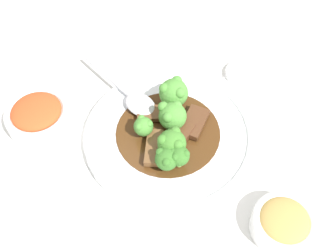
# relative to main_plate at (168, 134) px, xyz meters

# --- Properties ---
(ground_plane) EXTENTS (4.00, 4.00, 0.00)m
(ground_plane) POSITION_rel_main_plate_xyz_m (0.00, 0.00, -0.01)
(ground_plane) COLOR white
(main_plate) EXTENTS (0.31, 0.31, 0.02)m
(main_plate) POSITION_rel_main_plate_xyz_m (0.00, 0.00, 0.00)
(main_plate) COLOR white
(main_plate) RESTS_ON ground_plane
(beef_strip_0) EXTENTS (0.03, 0.06, 0.01)m
(beef_strip_0) POSITION_rel_main_plate_xyz_m (-0.03, 0.00, 0.02)
(beef_strip_0) COLOR #56331E
(beef_strip_0) RESTS_ON main_plate
(beef_strip_1) EXTENTS (0.08, 0.07, 0.01)m
(beef_strip_1) POSITION_rel_main_plate_xyz_m (0.04, -0.02, 0.01)
(beef_strip_1) COLOR brown
(beef_strip_1) RESTS_ON main_plate
(beef_strip_2) EXTENTS (0.06, 0.08, 0.01)m
(beef_strip_2) POSITION_rel_main_plate_xyz_m (0.00, 0.05, 0.02)
(beef_strip_2) COLOR brown
(beef_strip_2) RESTS_ON main_plate
(beef_strip_3) EXTENTS (0.05, 0.07, 0.01)m
(beef_strip_3) POSITION_rel_main_plate_xyz_m (-0.03, -0.04, 0.01)
(beef_strip_3) COLOR #56331E
(beef_strip_3) RESTS_ON main_plate
(broccoli_floret_0) EXTENTS (0.04, 0.04, 0.04)m
(broccoli_floret_0) POSITION_rel_main_plate_xyz_m (-0.04, 0.07, 0.03)
(broccoli_floret_0) COLOR #8EB756
(broccoli_floret_0) RESTS_ON main_plate
(broccoli_floret_1) EXTENTS (0.05, 0.05, 0.05)m
(broccoli_floret_1) POSITION_rel_main_plate_xyz_m (-0.03, 0.04, 0.04)
(broccoli_floret_1) COLOR #8EB756
(broccoli_floret_1) RESTS_ON main_plate
(broccoli_floret_2) EXTENTS (0.03, 0.03, 0.04)m
(broccoli_floret_2) POSITION_rel_main_plate_xyz_m (0.03, 0.03, 0.03)
(broccoli_floret_2) COLOR #7FA84C
(broccoli_floret_2) RESTS_ON main_plate
(broccoli_floret_3) EXTENTS (0.05, 0.05, 0.05)m
(broccoli_floret_3) POSITION_rel_main_plate_xyz_m (0.00, -0.02, 0.04)
(broccoli_floret_3) COLOR #7FA84C
(broccoli_floret_3) RESTS_ON main_plate
(broccoli_floret_4) EXTENTS (0.05, 0.05, 0.06)m
(broccoli_floret_4) POSITION_rel_main_plate_xyz_m (0.03, -0.06, 0.04)
(broccoli_floret_4) COLOR #8EB756
(broccoli_floret_4) RESTS_ON main_plate
(broccoli_floret_5) EXTENTS (0.03, 0.03, 0.05)m
(broccoli_floret_5) POSITION_rel_main_plate_xyz_m (-0.05, 0.05, 0.04)
(broccoli_floret_5) COLOR #7FA84C
(broccoli_floret_5) RESTS_ON main_plate
(serving_spoon) EXTENTS (0.22, 0.09, 0.01)m
(serving_spoon) POSITION_rel_main_plate_xyz_m (0.09, -0.03, 0.02)
(serving_spoon) COLOR #B7B7BC
(serving_spoon) RESTS_ON main_plate
(side_bowl_kimchi) EXTENTS (0.12, 0.12, 0.05)m
(side_bowl_kimchi) POSITION_rel_main_plate_xyz_m (0.22, 0.10, 0.02)
(side_bowl_kimchi) COLOR white
(side_bowl_kimchi) RESTS_ON ground_plane
(side_bowl_appetizer) EXTENTS (0.10, 0.10, 0.04)m
(side_bowl_appetizer) POSITION_rel_main_plate_xyz_m (-0.24, 0.06, 0.01)
(side_bowl_appetizer) COLOR white
(side_bowl_appetizer) RESTS_ON ground_plane
(sauce_dish) EXTENTS (0.08, 0.08, 0.01)m
(sauce_dish) POSITION_rel_main_plate_xyz_m (-0.05, -0.22, -0.00)
(sauce_dish) COLOR white
(sauce_dish) RESTS_ON ground_plane
(paper_napkin) EXTENTS (0.10, 0.11, 0.01)m
(paper_napkin) POSITION_rel_main_plate_xyz_m (-0.06, -0.23, -0.01)
(paper_napkin) COLOR white
(paper_napkin) RESTS_ON ground_plane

